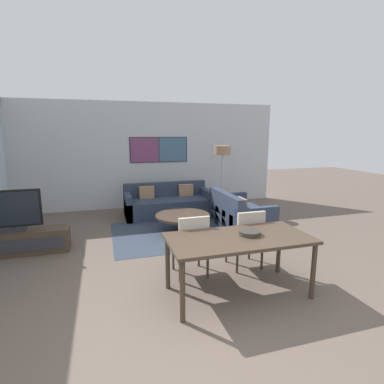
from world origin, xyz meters
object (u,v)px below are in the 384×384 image
(dining_chair_centre, at_px, (247,236))
(floor_lamp, at_px, (222,154))
(coffee_table, at_px, (183,219))
(fruit_bowl, at_px, (250,232))
(sofa_main, at_px, (168,204))
(tv_console, at_px, (15,242))
(television, at_px, (11,211))
(sofa_side, at_px, (238,215))
(dining_chair_left, at_px, (192,242))
(dining_table, at_px, (239,243))

(dining_chair_centre, relative_size, floor_lamp, 0.54)
(coffee_table, relative_size, fruit_bowl, 3.99)
(coffee_table, height_order, floor_lamp, floor_lamp)
(sofa_main, height_order, coffee_table, sofa_main)
(tv_console, bearing_deg, fruit_bowl, -34.29)
(television, height_order, sofa_side, television)
(fruit_bowl, bearing_deg, sofa_main, 93.29)
(television, relative_size, floor_lamp, 0.55)
(dining_chair_centre, xyz_separation_m, fruit_bowl, (-0.27, -0.59, 0.28))
(television, height_order, fruit_bowl, television)
(television, distance_m, dining_chair_left, 3.07)
(dining_table, bearing_deg, floor_lamp, 70.77)
(television, bearing_deg, sofa_main, 29.65)
(floor_lamp, bearing_deg, sofa_main, 174.04)
(sofa_main, distance_m, coffee_table, 1.44)
(television, xyz_separation_m, floor_lamp, (4.35, 1.55, 0.74))
(sofa_side, xyz_separation_m, dining_table, (-1.17, -2.49, 0.41))
(dining_table, height_order, fruit_bowl, fruit_bowl)
(television, bearing_deg, dining_table, -36.08)
(sofa_main, height_order, dining_table, sofa_main)
(tv_console, height_order, coffee_table, tv_console)
(dining_table, bearing_deg, fruit_bowl, 11.46)
(sofa_main, bearing_deg, coffee_table, -90.00)
(sofa_main, relative_size, floor_lamp, 1.24)
(coffee_table, height_order, fruit_bowl, fruit_bowl)
(sofa_main, bearing_deg, dining_chair_left, -96.35)
(sofa_side, height_order, dining_chair_left, dining_chair_left)
(sofa_side, xyz_separation_m, coffee_table, (-1.23, -0.02, 0.02))
(dining_chair_centre, xyz_separation_m, floor_lamp, (0.88, 3.14, 0.97))
(television, relative_size, fruit_bowl, 3.34)
(coffee_table, distance_m, dining_chair_centre, 1.91)
(fruit_bowl, bearing_deg, sofa_side, 67.60)
(sofa_main, relative_size, fruit_bowl, 7.60)
(dining_chair_centre, bearing_deg, coffee_table, 105.03)
(tv_console, height_order, television, television)
(tv_console, height_order, sofa_side, sofa_side)
(coffee_table, relative_size, dining_chair_left, 1.22)
(television, height_order, floor_lamp, floor_lamp)
(coffee_table, bearing_deg, floor_lamp, 43.37)
(television, relative_size, coffee_table, 0.84)
(television, xyz_separation_m, dining_chair_left, (2.61, -1.61, -0.23))
(dining_chair_left, xyz_separation_m, floor_lamp, (1.74, 3.16, 0.97))
(dining_chair_centre, bearing_deg, fruit_bowl, -114.46)
(sofa_side, relative_size, coffee_table, 1.39)
(tv_console, bearing_deg, dining_table, -36.07)
(dining_table, xyz_separation_m, fruit_bowl, (0.16, 0.03, 0.11))
(tv_console, bearing_deg, floor_lamp, 19.62)
(tv_console, xyz_separation_m, sofa_main, (2.98, 1.69, 0.06))
(sofa_main, bearing_deg, television, -150.35)
(television, xyz_separation_m, fruit_bowl, (3.20, -2.18, 0.04))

